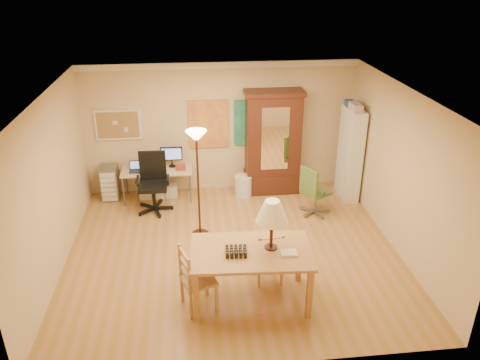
{
  "coord_description": "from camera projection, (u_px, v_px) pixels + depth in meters",
  "views": [
    {
      "loc": [
        -0.61,
        -6.64,
        4.44
      ],
      "look_at": [
        0.16,
        0.3,
        1.18
      ],
      "focal_mm": 35.0,
      "sensor_mm": 36.0,
      "label": 1
    }
  ],
  "objects": [
    {
      "name": "bookshelf",
      "position": [
        350.0,
        154.0,
        9.39
      ],
      "size": [
        0.28,
        0.75,
        1.88
      ],
      "color": "white",
      "rests_on": "floor"
    },
    {
      "name": "corkboard",
      "position": [
        118.0,
        125.0,
        9.3
      ],
      "size": [
        0.9,
        0.04,
        0.62
      ],
      "primitive_type": "cube",
      "color": "#9B6D49",
      "rests_on": "floor"
    },
    {
      "name": "floor",
      "position": [
        233.0,
        251.0,
        7.92
      ],
      "size": [
        5.5,
        5.5,
        0.0
      ],
      "primitive_type": "plane",
      "color": "olive",
      "rests_on": "ground"
    },
    {
      "name": "art_panel_right",
      "position": [
        252.0,
        123.0,
        9.59
      ],
      "size": [
        0.75,
        0.04,
        0.95
      ],
      "primitive_type": "cube",
      "color": "teal",
      "rests_on": "floor"
    },
    {
      "name": "drawer_cart",
      "position": [
        110.0,
        183.0,
        9.55
      ],
      "size": [
        0.35,
        0.42,
        0.7
      ],
      "color": "slate",
      "rests_on": "floor"
    },
    {
      "name": "ladder_chair_back",
      "position": [
        268.0,
        258.0,
        7.02
      ],
      "size": [
        0.43,
        0.42,
        0.87
      ],
      "color": "tan",
      "rests_on": "floor"
    },
    {
      "name": "art_panel_left",
      "position": [
        208.0,
        124.0,
        9.5
      ],
      "size": [
        0.8,
        0.04,
        1.0
      ],
      "primitive_type": "cube",
      "color": "yellow",
      "rests_on": "floor"
    },
    {
      "name": "ladder_chair_left",
      "position": [
        196.0,
        281.0,
        6.44
      ],
      "size": [
        0.55,
        0.57,
        0.98
      ],
      "color": "tan",
      "rests_on": "floor"
    },
    {
      "name": "office_chair_green",
      "position": [
        314.0,
        201.0,
        8.98
      ],
      "size": [
        0.62,
        0.61,
        0.99
      ],
      "color": "slate",
      "rests_on": "floor"
    },
    {
      "name": "crown_molding",
      "position": [
        220.0,
        65.0,
        9.01
      ],
      "size": [
        5.5,
        0.08,
        0.12
      ],
      "primitive_type": "cube",
      "color": "white",
      "rests_on": "floor"
    },
    {
      "name": "torchiere_lamp",
      "position": [
        197.0,
        153.0,
        7.74
      ],
      "size": [
        0.36,
        0.36,
        1.96
      ],
      "color": "#402019",
      "rests_on": "floor"
    },
    {
      "name": "office_chair_black",
      "position": [
        154.0,
        196.0,
        9.11
      ],
      "size": [
        0.72,
        0.72,
        1.16
      ],
      "color": "black",
      "rests_on": "floor"
    },
    {
      "name": "wastebin",
      "position": [
        243.0,
        186.0,
        9.71
      ],
      "size": [
        0.36,
        0.36,
        0.44
      ],
      "primitive_type": "cylinder",
      "color": "silver",
      "rests_on": "floor"
    },
    {
      "name": "dining_table",
      "position": [
        259.0,
        240.0,
        6.39
      ],
      "size": [
        1.73,
        1.1,
        1.57
      ],
      "color": "olive",
      "rests_on": "floor"
    },
    {
      "name": "computer_desk",
      "position": [
        159.0,
        180.0,
        9.56
      ],
      "size": [
        1.41,
        0.62,
        1.06
      ],
      "color": "tan",
      "rests_on": "floor"
    },
    {
      "name": "armoire",
      "position": [
        272.0,
        149.0,
        9.64
      ],
      "size": [
        1.18,
        0.56,
        2.17
      ],
      "color": "#3C1910",
      "rests_on": "floor"
    }
  ]
}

